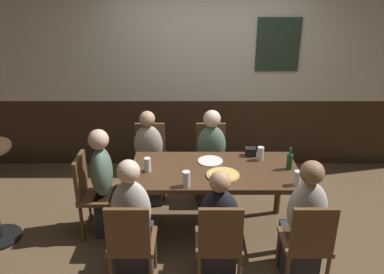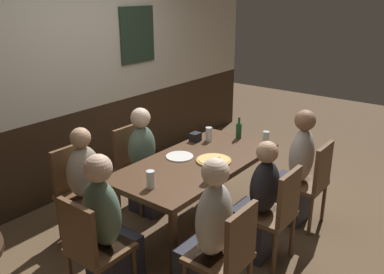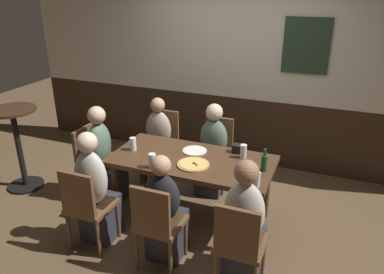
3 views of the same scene
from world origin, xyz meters
name	(u,v)px [view 3 (image 3 of 3)]	position (x,y,z in m)	size (l,w,h in m)	color
ground_plane	(192,218)	(0.00, 0.00, 0.00)	(12.00, 12.00, 0.00)	brown
wall_back	(237,72)	(0.01, 1.65, 1.30)	(6.40, 0.13, 2.60)	#332316
dining_table	(192,166)	(0.00, 0.00, 0.66)	(1.70, 0.83, 0.74)	#472D1C
chair_head_west	(93,159)	(-1.26, 0.00, 0.50)	(0.40, 0.40, 0.88)	brown
chair_mid_near	(157,222)	(0.00, -0.83, 0.50)	(0.40, 0.40, 0.88)	brown
chair_left_near	(86,204)	(-0.75, -0.83, 0.50)	(0.40, 0.40, 0.88)	brown
chair_left_far	(163,140)	(-0.75, 0.83, 0.50)	(0.40, 0.40, 0.88)	brown
chair_right_near	(239,242)	(0.75, -0.83, 0.50)	(0.40, 0.40, 0.88)	brown
chair_mid_far	(216,149)	(0.00, 0.83, 0.50)	(0.40, 0.40, 0.88)	brown
person_head_west	(104,162)	(-1.10, 0.00, 0.50)	(0.37, 0.34, 1.17)	#2D2D38
person_mid_near	(165,216)	(0.00, -0.67, 0.46)	(0.34, 0.37, 1.09)	#2D2D38
person_left_near	(96,195)	(-0.75, -0.67, 0.50)	(0.34, 0.37, 1.19)	#2D2D38
person_left_far	(157,147)	(-0.75, 0.67, 0.47)	(0.34, 0.37, 1.11)	#2D2D38
person_right_near	(244,230)	(0.75, -0.67, 0.50)	(0.34, 0.37, 1.18)	#2D2D38
person_mid_far	(212,155)	(0.00, 0.67, 0.48)	(0.34, 0.37, 1.12)	#2D2D38
pizza	(193,164)	(0.07, -0.14, 0.75)	(0.33, 0.33, 0.03)	tan
beer_glass_tall	(133,144)	(-0.67, -0.04, 0.81)	(0.07, 0.07, 0.15)	silver
tumbler_water	(243,152)	(0.49, 0.21, 0.81)	(0.07, 0.07, 0.15)	silver
tumbler_short	(152,162)	(-0.28, -0.34, 0.81)	(0.07, 0.07, 0.15)	silver
highball_clear	(257,180)	(0.75, -0.32, 0.80)	(0.07, 0.07, 0.14)	silver
beer_bottle_green	(264,163)	(0.75, 0.01, 0.83)	(0.06, 0.06, 0.23)	#194723
plate_white_large	(195,151)	(-0.04, 0.18, 0.75)	(0.26, 0.26, 0.01)	white
condiment_caddy	(238,149)	(0.40, 0.32, 0.79)	(0.11, 0.09, 0.09)	black
side_bar_table	(18,142)	(-2.24, -0.15, 0.62)	(0.56, 0.56, 1.05)	black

